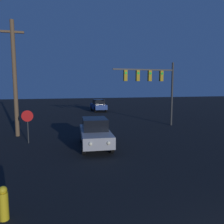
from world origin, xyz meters
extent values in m
cube|color=#99999E|center=(-1.68, 9.78, 0.68)|extent=(1.90, 4.13, 0.62)
cube|color=black|center=(-1.67, 9.99, 1.32)|extent=(1.49, 1.84, 0.66)
cylinder|color=black|center=(-1.04, 8.49, 0.37)|extent=(0.23, 0.76, 0.74)
cylinder|color=black|center=(-2.51, 8.60, 0.37)|extent=(0.23, 0.76, 0.74)
cylinder|color=black|center=(-0.85, 10.97, 0.37)|extent=(0.23, 0.76, 0.74)
cylinder|color=black|center=(-2.33, 11.08, 0.37)|extent=(0.23, 0.76, 0.74)
sphere|color=#F9EFC6|center=(-1.39, 7.73, 0.74)|extent=(0.18, 0.18, 0.18)
sphere|color=#F9EFC6|center=(-2.27, 7.79, 0.74)|extent=(0.18, 0.18, 0.18)
cube|color=navy|center=(1.91, 27.35, 0.68)|extent=(1.69, 4.05, 0.62)
cube|color=black|center=(1.91, 27.15, 1.32)|extent=(1.40, 1.77, 0.66)
cylinder|color=black|center=(1.15, 28.58, 0.37)|extent=(0.19, 0.75, 0.74)
cylinder|color=black|center=(2.63, 28.61, 0.37)|extent=(0.19, 0.75, 0.74)
cylinder|color=black|center=(1.20, 26.09, 0.37)|extent=(0.19, 0.75, 0.74)
cylinder|color=black|center=(2.67, 26.12, 0.37)|extent=(0.19, 0.75, 0.74)
sphere|color=#F9EFC6|center=(1.43, 29.37, 0.74)|extent=(0.18, 0.18, 0.18)
sphere|color=#F9EFC6|center=(2.31, 29.39, 0.74)|extent=(0.18, 0.18, 0.18)
cylinder|color=#2D2D2D|center=(6.18, 15.05, 2.77)|extent=(0.18, 0.18, 5.53)
cube|color=#2D2D2D|center=(3.46, 15.05, 4.87)|extent=(5.44, 0.12, 0.12)
cube|color=#A57F14|center=(5.09, 15.05, 4.36)|extent=(0.28, 0.28, 0.90)
cylinder|color=green|center=(5.09, 14.90, 4.56)|extent=(0.20, 0.02, 0.20)
cube|color=#A57F14|center=(4.00, 15.05, 4.36)|extent=(0.28, 0.28, 0.90)
cylinder|color=green|center=(4.00, 14.90, 4.56)|extent=(0.20, 0.02, 0.20)
cube|color=#A57F14|center=(2.91, 15.05, 4.36)|extent=(0.28, 0.28, 0.90)
cylinder|color=green|center=(2.91, 14.90, 4.56)|extent=(0.20, 0.02, 0.20)
cube|color=#A57F14|center=(1.83, 15.05, 4.36)|extent=(0.28, 0.28, 0.90)
cylinder|color=green|center=(1.83, 14.90, 4.56)|extent=(0.20, 0.02, 0.20)
cylinder|color=#2D2D2D|center=(-5.52, 11.64, 1.02)|extent=(0.07, 0.07, 2.04)
cylinder|color=red|center=(-5.52, 11.62, 1.69)|extent=(0.69, 0.03, 0.69)
cylinder|color=brown|center=(-6.49, 13.88, 3.94)|extent=(0.28, 0.28, 7.88)
cube|color=brown|center=(-6.49, 13.88, 7.09)|extent=(1.47, 0.14, 0.14)
cylinder|color=gold|center=(-5.23, 3.57, 0.38)|extent=(0.24, 0.24, 0.75)
sphere|color=gold|center=(-5.23, 3.57, 0.82)|extent=(0.22, 0.22, 0.22)
camera|label=1|loc=(-3.83, -2.36, 3.52)|focal=35.00mm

